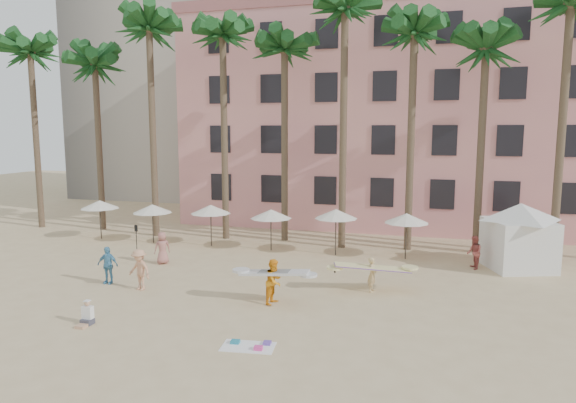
% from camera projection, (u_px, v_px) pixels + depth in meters
% --- Properties ---
extents(ground, '(120.00, 120.00, 0.00)m').
position_uv_depth(ground, '(195.00, 327.00, 19.13)').
color(ground, '#D1B789').
rests_on(ground, ground).
extents(pink_hotel, '(35.00, 14.00, 16.00)m').
position_uv_depth(pink_hotel, '(417.00, 121.00, 40.91)').
color(pink_hotel, pink).
rests_on(pink_hotel, ground).
extents(palm_row, '(44.40, 5.40, 16.30)m').
position_uv_depth(palm_row, '(306.00, 37.00, 31.48)').
color(palm_row, brown).
rests_on(palm_row, ground).
extents(umbrella_row, '(22.50, 2.70, 2.73)m').
position_uv_depth(umbrella_row, '(240.00, 211.00, 31.52)').
color(umbrella_row, '#332B23').
rests_on(umbrella_row, ground).
extents(cabana, '(5.71, 5.71, 3.50)m').
position_uv_depth(cabana, '(519.00, 230.00, 26.90)').
color(cabana, silver).
rests_on(cabana, ground).
extents(beach_towel, '(1.90, 1.20, 0.14)m').
position_uv_depth(beach_towel, '(250.00, 346.00, 17.41)').
color(beach_towel, white).
rests_on(beach_towel, ground).
extents(carrier_yellow, '(3.48, 1.66, 1.59)m').
position_uv_depth(carrier_yellow, '(372.00, 272.00, 23.23)').
color(carrier_yellow, tan).
rests_on(carrier_yellow, ground).
extents(carrier_white, '(2.96, 1.05, 1.92)m').
position_uv_depth(carrier_white, '(274.00, 280.00, 21.61)').
color(carrier_white, '#FFA01A').
rests_on(carrier_white, ground).
extents(beachgoers, '(18.00, 8.94, 1.90)m').
position_uv_depth(beachgoers, '(222.00, 260.00, 25.40)').
color(beachgoers, '#549DC4').
rests_on(beachgoers, ground).
extents(paddle, '(0.18, 0.04, 2.23)m').
position_uv_depth(paddle, '(137.00, 240.00, 27.63)').
color(paddle, black).
rests_on(paddle, ground).
extents(seated_man, '(0.41, 0.71, 0.93)m').
position_uv_depth(seated_man, '(87.00, 316.00, 19.34)').
color(seated_man, '#3F3F4C').
rests_on(seated_man, ground).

